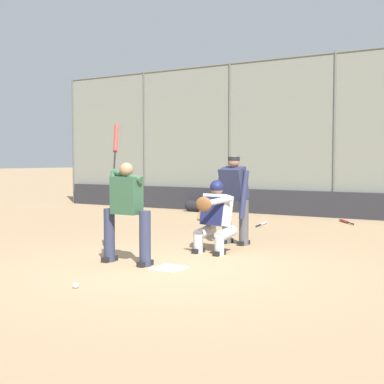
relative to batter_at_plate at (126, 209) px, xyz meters
The scene contains 13 objects.
ground_plane 1.12m from the batter_at_plate, behind, with size 160.00×160.00×0.00m, color #9E7F5B.
home_plate_marker 1.12m from the batter_at_plate, behind, with size 0.43×0.43×0.01m, color white.
backstop_fence 8.35m from the batter_at_plate, 95.22° to the right, with size 19.30×0.08×4.49m.
padding_wall 8.13m from the batter_at_plate, 95.28° to the right, with size 18.83×0.18×0.71m, color #28282D.
bleachers_beyond 11.07m from the batter_at_plate, 93.74° to the right, with size 13.45×3.05×1.80m.
batter_at_plate is the anchor object (origin of this frame).
catcher_behind_plate 1.68m from the batter_at_plate, 113.83° to the right, with size 0.65×0.78×1.23m.
umpire_home 2.56m from the batter_at_plate, 102.53° to the right, with size 0.66×0.45×1.64m.
spare_bat_near_backstop 7.21m from the batter_at_plate, 101.18° to the right, with size 0.56×0.75×0.07m.
spare_bat_third_base_side 6.60m from the batter_at_plate, 56.07° to the right, with size 0.68×0.58×0.07m.
spare_bat_first_base_side 5.60m from the batter_at_plate, 88.00° to the right, with size 0.18×0.89×0.07m.
baseball_loose 1.81m from the batter_at_plate, 105.66° to the left, with size 0.07×0.07×0.07m, color white.
equipment_bag_dugout_side 8.24m from the batter_at_plate, 67.83° to the right, with size 1.16×0.33×0.33m.
Camera 1 is at (-4.24, 6.38, 1.56)m, focal length 50.00 mm.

